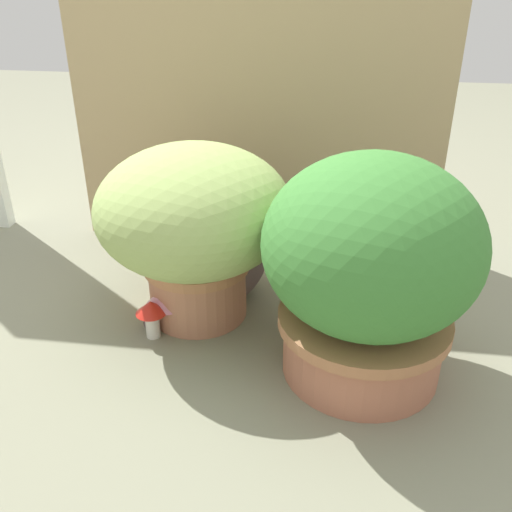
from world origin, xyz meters
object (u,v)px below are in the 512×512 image
cat (228,254)px  mushroom_ornament_pink (166,298)px  mushroom_ornament_red (151,312)px  leafy_planter (370,267)px  grass_planter (194,220)px

cat → mushroom_ornament_pink: size_ratio=2.99×
cat → mushroom_ornament_red: 0.24m
leafy_planter → mushroom_ornament_red: 0.49m
grass_planter → mushroom_ornament_pink: (-0.06, -0.07, -0.16)m
leafy_planter → mushroom_ornament_pink: bearing=168.3°
cat → mushroom_ornament_pink: 0.19m
mushroom_ornament_red → mushroom_ornament_pink: (0.02, 0.04, 0.01)m
grass_planter → leafy_planter: leafy_planter is taller
mushroom_ornament_red → cat: bearing=52.9°
leafy_planter → mushroom_ornament_pink: leafy_planter is taller
grass_planter → leafy_planter: (0.37, -0.16, -0.00)m
mushroom_ornament_pink → cat: bearing=51.2°
grass_planter → cat: (0.06, 0.07, -0.12)m
cat → mushroom_ornament_pink: bearing=-128.8°
grass_planter → leafy_planter: 0.41m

